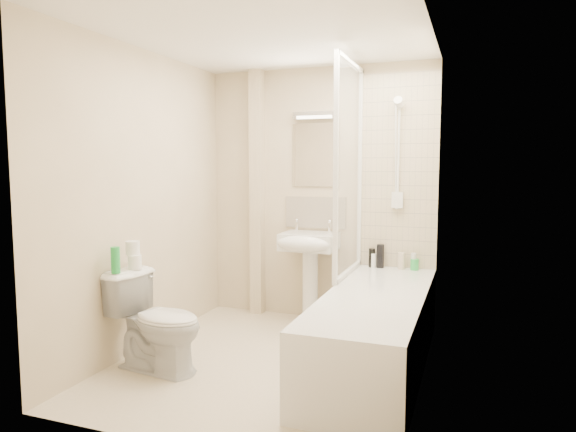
% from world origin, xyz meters
% --- Properties ---
extents(floor, '(2.50, 2.50, 0.00)m').
position_xyz_m(floor, '(0.00, 0.00, 0.00)').
color(floor, beige).
rests_on(floor, ground).
extents(wall_back, '(2.20, 0.02, 2.40)m').
position_xyz_m(wall_back, '(0.00, 1.25, 1.20)').
color(wall_back, beige).
rests_on(wall_back, ground).
extents(wall_left, '(0.02, 2.50, 2.40)m').
position_xyz_m(wall_left, '(-1.10, 0.00, 1.20)').
color(wall_left, beige).
rests_on(wall_left, ground).
extents(wall_right, '(0.02, 2.50, 2.40)m').
position_xyz_m(wall_right, '(1.10, 0.00, 1.20)').
color(wall_right, beige).
rests_on(wall_right, ground).
extents(ceiling, '(2.20, 2.50, 0.02)m').
position_xyz_m(ceiling, '(0.00, 0.00, 2.40)').
color(ceiling, white).
rests_on(ceiling, wall_back).
extents(tile_back, '(0.70, 0.01, 1.75)m').
position_xyz_m(tile_back, '(0.75, 1.24, 1.42)').
color(tile_back, beige).
rests_on(tile_back, wall_back).
extents(tile_right, '(0.01, 2.10, 1.75)m').
position_xyz_m(tile_right, '(1.09, 0.20, 1.42)').
color(tile_right, beige).
rests_on(tile_right, wall_right).
extents(pipe_boxing, '(0.12, 0.12, 2.40)m').
position_xyz_m(pipe_boxing, '(-0.62, 1.19, 1.20)').
color(pipe_boxing, beige).
rests_on(pipe_boxing, ground).
extents(splashback, '(0.60, 0.02, 0.30)m').
position_xyz_m(splashback, '(-0.03, 1.24, 1.03)').
color(splashback, beige).
rests_on(splashback, wall_back).
extents(mirror, '(0.46, 0.01, 0.60)m').
position_xyz_m(mirror, '(-0.03, 1.24, 1.58)').
color(mirror, white).
rests_on(mirror, wall_back).
extents(strip_light, '(0.42, 0.07, 0.07)m').
position_xyz_m(strip_light, '(-0.03, 1.22, 1.95)').
color(strip_light, silver).
rests_on(strip_light, wall_back).
extents(bathtub, '(0.70, 2.10, 0.55)m').
position_xyz_m(bathtub, '(0.75, 0.20, 0.29)').
color(bathtub, white).
rests_on(bathtub, ground).
extents(shower_screen, '(0.04, 0.92, 1.80)m').
position_xyz_m(shower_screen, '(0.40, 0.80, 1.45)').
color(shower_screen, white).
rests_on(shower_screen, bathtub).
extents(shower_fixture, '(0.10, 0.16, 0.99)m').
position_xyz_m(shower_fixture, '(0.75, 1.19, 1.55)').
color(shower_fixture, white).
rests_on(shower_fixture, wall_back).
extents(pedestal_sink, '(0.50, 0.47, 0.97)m').
position_xyz_m(pedestal_sink, '(-0.03, 1.01, 0.68)').
color(pedestal_sink, white).
rests_on(pedestal_sink, ground).
extents(bottle_black_a, '(0.06, 0.06, 0.17)m').
position_xyz_m(bottle_black_a, '(0.54, 1.16, 0.64)').
color(bottle_black_a, black).
rests_on(bottle_black_a, bathtub).
extents(bottle_white_a, '(0.06, 0.06, 0.13)m').
position_xyz_m(bottle_white_a, '(0.55, 1.16, 0.61)').
color(bottle_white_a, white).
rests_on(bottle_white_a, bathtub).
extents(bottle_black_b, '(0.07, 0.07, 0.21)m').
position_xyz_m(bottle_black_b, '(0.61, 1.16, 0.66)').
color(bottle_black_b, black).
rests_on(bottle_black_b, bathtub).
extents(bottle_cream, '(0.06, 0.06, 0.15)m').
position_xyz_m(bottle_cream, '(0.80, 1.16, 0.63)').
color(bottle_cream, beige).
rests_on(bottle_cream, bathtub).
extents(bottle_white_b, '(0.05, 0.05, 0.15)m').
position_xyz_m(bottle_white_b, '(0.91, 1.16, 0.63)').
color(bottle_white_b, silver).
rests_on(bottle_white_b, bathtub).
extents(bottle_green, '(0.07, 0.07, 0.10)m').
position_xyz_m(bottle_green, '(0.92, 1.16, 0.60)').
color(bottle_green, green).
rests_on(bottle_green, bathtub).
extents(toilet, '(0.59, 0.81, 0.72)m').
position_xyz_m(toilet, '(-0.72, -0.40, 0.36)').
color(toilet, white).
rests_on(toilet, ground).
extents(toilet_roll_lower, '(0.10, 0.10, 0.10)m').
position_xyz_m(toilet_roll_lower, '(-0.95, -0.34, 0.77)').
color(toilet_roll_lower, white).
rests_on(toilet_roll_lower, toilet).
extents(toilet_roll_upper, '(0.10, 0.10, 0.10)m').
position_xyz_m(toilet_roll_upper, '(-0.97, -0.33, 0.87)').
color(toilet_roll_upper, white).
rests_on(toilet_roll_upper, toilet_roll_lower).
extents(green_bottle, '(0.06, 0.06, 0.19)m').
position_xyz_m(green_bottle, '(-0.98, -0.51, 0.81)').
color(green_bottle, green).
rests_on(green_bottle, toilet).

